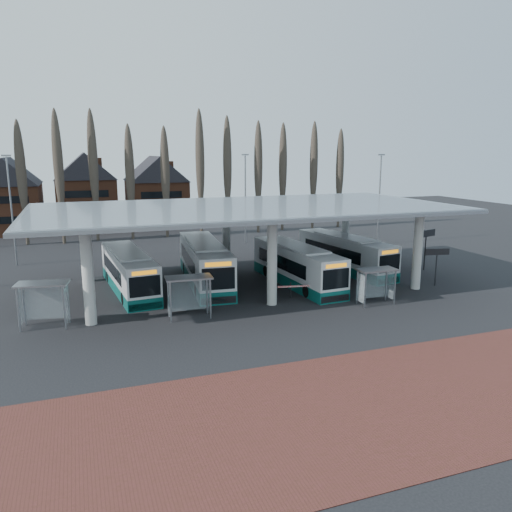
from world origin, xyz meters
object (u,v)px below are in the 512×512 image
object	(u,v)px
bus_3	(344,254)
shelter_1	(189,287)
bus_2	(296,266)
shelter_0	(44,294)
bus_1	(205,263)
bus_0	(129,272)
shelter_2	(375,278)

from	to	relation	value
bus_3	shelter_1	distance (m)	17.82
bus_3	shelter_1	size ratio (longest dim) A/B	3.85
shelter_1	bus_2	bearing A→B (deg)	31.48
shelter_1	shelter_0	bearing A→B (deg)	175.41
bus_1	shelter_1	size ratio (longest dim) A/B	4.16
bus_0	shelter_0	bearing A→B (deg)	-135.84
bus_3	shelter_1	world-z (taller)	bus_3
bus_0	bus_2	distance (m)	13.09
bus_0	shelter_2	distance (m)	18.32
bus_0	bus_1	bearing A→B (deg)	-3.16
bus_3	shelter_2	distance (m)	10.08
bus_1	bus_3	world-z (taller)	bus_1
bus_1	shelter_0	world-z (taller)	bus_1
shelter_1	shelter_2	size ratio (longest dim) A/B	1.09
shelter_1	bus_3	bearing A→B (deg)	30.58
bus_3	shelter_2	xyz separation A→B (m)	(-3.05, -9.60, 0.35)
bus_2	shelter_1	size ratio (longest dim) A/B	3.84
bus_2	shelter_2	size ratio (longest dim) A/B	4.19
bus_1	bus_3	xyz separation A→B (m)	(12.86, 0.11, -0.13)
bus_3	shelter_2	bearing A→B (deg)	-115.74
bus_0	bus_3	size ratio (longest dim) A/B	0.98
shelter_2	bus_3	bearing A→B (deg)	73.85
shelter_1	shelter_2	bearing A→B (deg)	-3.14
bus_3	bus_1	bearing A→B (deg)	172.43
bus_3	shelter_1	xyz separation A→B (m)	(-15.88, -8.07, 0.49)
bus_0	bus_2	bearing A→B (deg)	-16.22
bus_1	shelter_1	bearing A→B (deg)	-105.55
shelter_2	bus_2	bearing A→B (deg)	115.16
bus_2	shelter_1	bearing A→B (deg)	-156.23
shelter_1	shelter_2	world-z (taller)	shelter_1
bus_2	bus_1	bearing A→B (deg)	154.13
shelter_0	shelter_1	world-z (taller)	shelter_0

